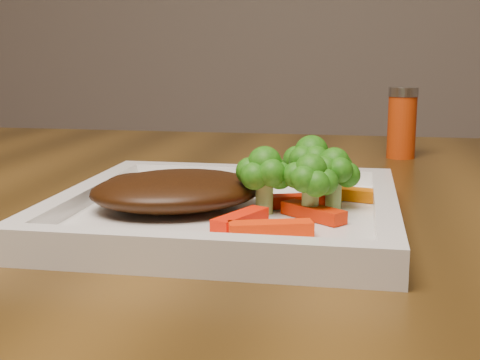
# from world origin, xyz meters

# --- Properties ---
(plate) EXTENTS (0.27, 0.27, 0.01)m
(plate) POSITION_xyz_m (0.04, -0.33, 0.76)
(plate) COLOR white
(plate) RESTS_ON dining_table
(steak) EXTENTS (0.18, 0.17, 0.03)m
(steak) POSITION_xyz_m (-0.00, -0.33, 0.78)
(steak) COLOR #351A08
(steak) RESTS_ON plate
(broccoli_0) EXTENTS (0.07, 0.07, 0.07)m
(broccoli_0) POSITION_xyz_m (0.11, -0.29, 0.80)
(broccoli_0) COLOR #1B7914
(broccoli_0) RESTS_ON plate
(broccoli_1) EXTENTS (0.06, 0.06, 0.06)m
(broccoli_1) POSITION_xyz_m (0.13, -0.31, 0.79)
(broccoli_1) COLOR #3A7413
(broccoli_1) RESTS_ON plate
(broccoli_2) EXTENTS (0.06, 0.06, 0.06)m
(broccoli_2) POSITION_xyz_m (0.11, -0.35, 0.79)
(broccoli_2) COLOR #296A11
(broccoli_2) RESTS_ON plate
(broccoli_3) EXTENTS (0.06, 0.06, 0.06)m
(broccoli_3) POSITION_xyz_m (0.07, -0.34, 0.79)
(broccoli_3) COLOR #175C0F
(broccoli_3) RESTS_ON plate
(carrot_0) EXTENTS (0.06, 0.03, 0.01)m
(carrot_0) POSITION_xyz_m (0.09, -0.40, 0.77)
(carrot_0) COLOR #FF2F04
(carrot_0) RESTS_ON plate
(carrot_2) EXTENTS (0.04, 0.06, 0.01)m
(carrot_2) POSITION_xyz_m (0.06, -0.38, 0.77)
(carrot_2) COLOR #FB1B04
(carrot_2) RESTS_ON plate
(carrot_3) EXTENTS (0.06, 0.03, 0.01)m
(carrot_3) POSITION_xyz_m (0.14, -0.28, 0.77)
(carrot_3) COLOR #CA5D03
(carrot_3) RESTS_ON plate
(carrot_5) EXTENTS (0.05, 0.05, 0.01)m
(carrot_5) POSITION_xyz_m (0.11, -0.35, 0.77)
(carrot_5) COLOR red
(carrot_5) RESTS_ON plate
(carrot_6) EXTENTS (0.06, 0.03, 0.01)m
(carrot_6) POSITION_xyz_m (0.10, -0.31, 0.77)
(carrot_6) COLOR red
(carrot_6) RESTS_ON plate
(spice_shaker) EXTENTS (0.05, 0.05, 0.09)m
(spice_shaker) POSITION_xyz_m (0.20, 0.04, 0.80)
(spice_shaker) COLOR #C2380A
(spice_shaker) RESTS_ON dining_table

